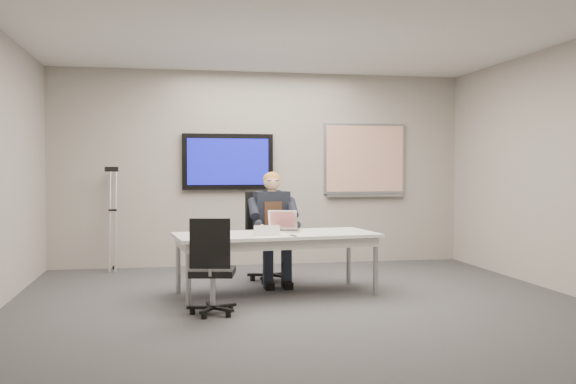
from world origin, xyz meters
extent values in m
cube|color=#39393B|center=(0.00, 0.00, 0.00)|extent=(6.00, 6.00, 0.02)
cube|color=silver|center=(0.00, 0.00, 2.80)|extent=(6.00, 6.00, 0.02)
cube|color=#9C968D|center=(0.00, 3.00, 1.40)|extent=(6.00, 0.02, 2.80)
cube|color=#9C968D|center=(0.00, -3.00, 1.40)|extent=(6.00, 0.02, 2.80)
cube|color=#9C968D|center=(3.00, 0.00, 1.40)|extent=(0.02, 6.00, 2.80)
cube|color=white|center=(-0.17, 0.74, 0.66)|extent=(2.30, 1.17, 0.04)
cube|color=silver|center=(-0.17, 0.74, 0.59)|extent=(2.20, 1.06, 0.09)
cylinder|color=#999DA2|center=(-1.15, 0.24, 0.32)|extent=(0.06, 0.06, 0.64)
cylinder|color=#999DA2|center=(0.89, 0.47, 0.32)|extent=(0.06, 0.06, 0.64)
cylinder|color=#999DA2|center=(-1.24, 1.00, 0.32)|extent=(0.06, 0.06, 0.64)
cylinder|color=#999DA2|center=(0.81, 1.24, 0.32)|extent=(0.06, 0.06, 0.64)
cube|color=black|center=(-0.50, 2.95, 1.50)|extent=(1.30, 0.08, 0.80)
cube|color=#0D0F97|center=(-0.50, 2.90, 1.50)|extent=(1.16, 0.01, 0.66)
cube|color=#999DA2|center=(1.55, 2.98, 1.55)|extent=(1.25, 0.04, 1.05)
cube|color=white|center=(1.55, 2.95, 1.55)|extent=(1.18, 0.01, 0.98)
cube|color=#999DA2|center=(1.55, 2.94, 1.00)|extent=(1.18, 0.05, 0.04)
cylinder|color=#999DA2|center=(-0.09, 1.58, 0.30)|extent=(0.06, 0.06, 0.38)
cube|color=black|center=(-0.09, 1.58, 0.49)|extent=(0.64, 0.64, 0.07)
cube|color=black|center=(-0.19, 1.79, 0.83)|extent=(0.43, 0.22, 0.55)
cylinder|color=#999DA2|center=(-0.93, -0.13, 0.25)|extent=(0.05, 0.05, 0.32)
cube|color=black|center=(-0.93, -0.13, 0.41)|extent=(0.48, 0.48, 0.06)
cube|color=black|center=(-0.97, -0.33, 0.70)|extent=(0.38, 0.11, 0.46)
cube|color=black|center=(-0.09, 1.55, 0.83)|extent=(0.45, 0.29, 0.58)
cube|color=#3B2518|center=(-0.09, 1.42, 0.86)|extent=(0.22, 0.05, 0.28)
sphere|color=tan|center=(-0.09, 1.52, 1.24)|extent=(0.21, 0.21, 0.21)
ellipsoid|color=brown|center=(-0.09, 1.53, 1.27)|extent=(0.22, 0.22, 0.18)
cube|color=#BBBBBE|center=(-0.05, 0.88, 0.69)|extent=(0.39, 0.33, 0.02)
cube|color=black|center=(-0.05, 0.87, 0.70)|extent=(0.32, 0.25, 0.00)
cube|color=#BBBBBE|center=(-0.05, 1.03, 0.81)|extent=(0.34, 0.19, 0.22)
cube|color=red|center=(-0.05, 1.02, 0.81)|extent=(0.30, 0.15, 0.18)
cylinder|color=black|center=(-0.05, 0.40, 0.69)|extent=(0.05, 0.14, 0.01)
camera|label=1|loc=(-1.35, -6.25, 1.39)|focal=40.00mm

